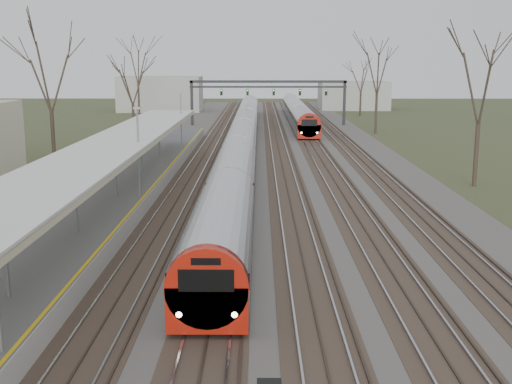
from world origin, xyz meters
TOP-DOWN VIEW (x-y plane):
  - track_bed at (0.26, 55.00)m, footprint 24.00×160.00m
  - platform at (-9.05, 37.50)m, footprint 3.50×69.00m
  - canopy at (-9.05, 32.99)m, footprint 4.10×50.00m
  - signal_gantry at (0.29, 84.99)m, footprint 21.00×0.59m
  - tree_west_far at (-17.00, 48.00)m, footprint 5.50×5.50m
  - tree_east_far at (14.00, 42.00)m, footprint 5.00×5.00m
  - train_near at (-2.50, 61.62)m, footprint 2.62×90.21m
  - train_far at (4.50, 90.02)m, footprint 2.62×45.21m

SIDE VIEW (x-z plane):
  - track_bed at x=0.26m, z-range -0.05..0.17m
  - platform at x=-9.05m, z-range 0.00..1.00m
  - train_near at x=-2.50m, z-range -0.05..3.00m
  - train_far at x=4.50m, z-range -0.05..3.00m
  - canopy at x=-9.05m, z-range 2.37..5.48m
  - signal_gantry at x=0.29m, z-range 1.87..7.95m
  - tree_east_far at x=14.00m, z-range 2.14..12.44m
  - tree_west_far at x=-17.00m, z-range 2.35..13.68m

